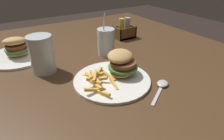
{
  "coord_description": "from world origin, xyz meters",
  "views": [
    {
      "loc": [
        -0.28,
        -0.74,
        1.11
      ],
      "look_at": [
        0.02,
        -0.25,
        0.79
      ],
      "focal_mm": 30.0,
      "sensor_mm": 36.0,
      "label": 1
    }
  ],
  "objects_px": {
    "meal_plate_near": "(116,72)",
    "meal_plate_far": "(17,51)",
    "condiment_caddy": "(124,31)",
    "spoon": "(162,85)",
    "beer_glass": "(42,55)",
    "juice_glass": "(106,43)"
  },
  "relations": [
    {
      "from": "meal_plate_near",
      "to": "condiment_caddy",
      "type": "distance_m",
      "value": 0.46
    },
    {
      "from": "spoon",
      "to": "condiment_caddy",
      "type": "xyz_separation_m",
      "value": [
        0.18,
        0.49,
        0.03
      ]
    },
    {
      "from": "juice_glass",
      "to": "condiment_caddy",
      "type": "height_order",
      "value": "juice_glass"
    },
    {
      "from": "spoon",
      "to": "meal_plate_far",
      "type": "height_order",
      "value": "meal_plate_far"
    },
    {
      "from": "meal_plate_near",
      "to": "spoon",
      "type": "bearing_deg",
      "value": -49.51
    },
    {
      "from": "meal_plate_far",
      "to": "condiment_caddy",
      "type": "xyz_separation_m",
      "value": [
        0.57,
        -0.03,
        0.01
      ]
    },
    {
      "from": "beer_glass",
      "to": "meal_plate_far",
      "type": "height_order",
      "value": "beer_glass"
    },
    {
      "from": "condiment_caddy",
      "to": "spoon",
      "type": "bearing_deg",
      "value": -110.14
    },
    {
      "from": "juice_glass",
      "to": "meal_plate_far",
      "type": "relative_size",
      "value": 0.73
    },
    {
      "from": "meal_plate_near",
      "to": "beer_glass",
      "type": "xyz_separation_m",
      "value": [
        -0.21,
        0.2,
        0.04
      ]
    },
    {
      "from": "juice_glass",
      "to": "spoon",
      "type": "bearing_deg",
      "value": -84.48
    },
    {
      "from": "meal_plate_near",
      "to": "beer_glass",
      "type": "bearing_deg",
      "value": 136.83
    },
    {
      "from": "meal_plate_near",
      "to": "juice_glass",
      "type": "height_order",
      "value": "juice_glass"
    },
    {
      "from": "beer_glass",
      "to": "juice_glass",
      "type": "xyz_separation_m",
      "value": [
        0.29,
        0.01,
        -0.01
      ]
    },
    {
      "from": "juice_glass",
      "to": "meal_plate_far",
      "type": "height_order",
      "value": "juice_glass"
    },
    {
      "from": "spoon",
      "to": "meal_plate_near",
      "type": "bearing_deg",
      "value": 98.86
    },
    {
      "from": "spoon",
      "to": "condiment_caddy",
      "type": "relative_size",
      "value": 1.23
    },
    {
      "from": "meal_plate_near",
      "to": "juice_glass",
      "type": "bearing_deg",
      "value": 69.64
    },
    {
      "from": "meal_plate_near",
      "to": "spoon",
      "type": "relative_size",
      "value": 1.97
    },
    {
      "from": "meal_plate_near",
      "to": "juice_glass",
      "type": "xyz_separation_m",
      "value": [
        0.08,
        0.21,
        0.03
      ]
    },
    {
      "from": "meal_plate_near",
      "to": "meal_plate_far",
      "type": "xyz_separation_m",
      "value": [
        -0.28,
        0.39,
        0.0
      ]
    },
    {
      "from": "meal_plate_near",
      "to": "meal_plate_far",
      "type": "bearing_deg",
      "value": 125.73
    }
  ]
}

